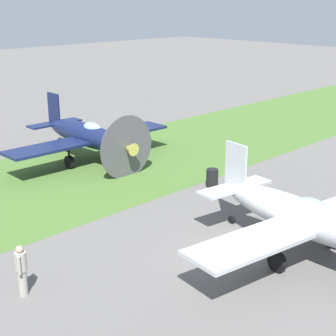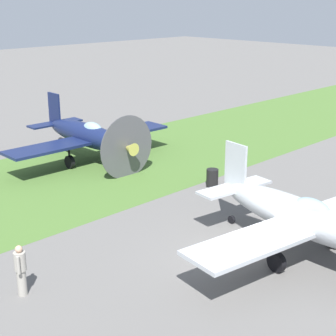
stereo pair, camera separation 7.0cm
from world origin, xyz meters
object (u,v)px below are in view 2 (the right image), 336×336
object	(u,v)px
airplane_wingman	(88,135)
fuel_drum	(212,178)
ground_crew_chief	(21,269)
airplane_lead	(301,217)

from	to	relation	value
airplane_wingman	fuel_drum	bearing A→B (deg)	104.70
ground_crew_chief	fuel_drum	world-z (taller)	ground_crew_chief
ground_crew_chief	fuel_drum	size ratio (longest dim) A/B	1.92
airplane_lead	airplane_wingman	xyz separation A→B (m)	(-1.51, -14.91, 0.01)
airplane_lead	ground_crew_chief	bearing A→B (deg)	-20.20
ground_crew_chief	airplane_lead	bearing A→B (deg)	-78.35
fuel_drum	airplane_lead	bearing A→B (deg)	64.58
airplane_lead	airplane_wingman	world-z (taller)	airplane_wingman
airplane_lead	ground_crew_chief	size ratio (longest dim) A/B	5.99
airplane_wingman	ground_crew_chief	world-z (taller)	airplane_wingman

